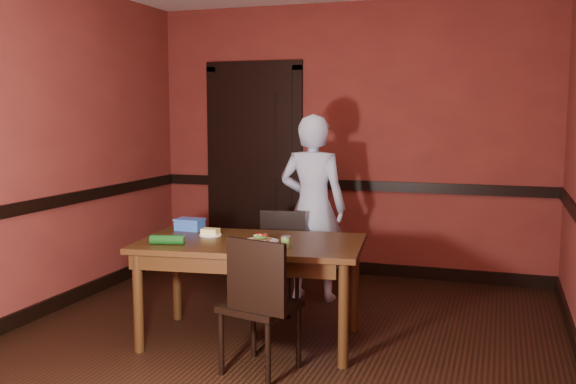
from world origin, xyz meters
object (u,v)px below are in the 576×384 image
Objects in this scene: sandwich_plate at (261,240)px; food_tub at (190,224)px; chair_near at (260,304)px; person at (313,208)px; chair_far at (274,263)px; cheese_saucer at (210,233)px; sauce_jar at (286,242)px; dining_table at (251,291)px.

sandwich_plate is 1.14× the size of food_tub.
chair_near is 1.70m from person.
chair_near is 0.54× the size of person.
cheese_saucer is (-0.27, -0.62, 0.34)m from chair_far.
chair_near reaches higher than cheese_saucer.
cheese_saucer is at bearing 160.71° from sauce_jar.
sauce_jar reaches higher than sandwich_plate.
person is at bearing 61.66° from chair_far.
chair_far is 4.99× the size of cheese_saucer.
dining_table is 0.71m from chair_far.
chair_far is (-0.08, 0.70, 0.04)m from dining_table.
person is at bearing 77.38° from dining_table.
food_tub is (-0.69, 0.28, 0.03)m from sandwich_plate.
dining_table is 0.53m from sauce_jar.
food_tub reaches higher than chair_far.
person is 1.22m from sandwich_plate.
dining_table is 0.76m from food_tub.
chair_near is 0.48m from sauce_jar.
person is at bearing 66.67° from cheese_saucer.
sauce_jar is (0.05, 0.34, 0.33)m from chair_near.
person is 1.18m from cheese_saucer.
chair_far is at bearing -60.56° from chair_near.
food_tub is (-0.24, 0.15, 0.02)m from cheese_saucer.
person reaches higher than chair_far.
person reaches higher than food_tub.
dining_table is at bearing 84.89° from person.
sandwich_plate is at bearing 155.95° from sauce_jar.
cheese_saucer is at bearing -29.73° from chair_near.
chair_near is at bearing -43.31° from cheese_saucer.
chair_near reaches higher than chair_far.
food_tub is at bearing -26.61° from chair_near.
sandwich_plate is at bearing -20.30° from food_tub.
person is at bearing 54.71° from food_tub.
person reaches higher than chair_near.
sandwich_plate is 1.51× the size of cheese_saucer.
sandwich_plate is (0.09, -0.05, 0.38)m from dining_table.
person reaches higher than cheese_saucer.
sauce_jar is at bearing -85.23° from chair_near.
chair_far is 0.79m from food_tub.
food_tub is at bearing 157.37° from sauce_jar.
chair_near is (0.34, -1.19, 0.03)m from chair_far.
chair_near is 0.89m from cheese_saucer.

